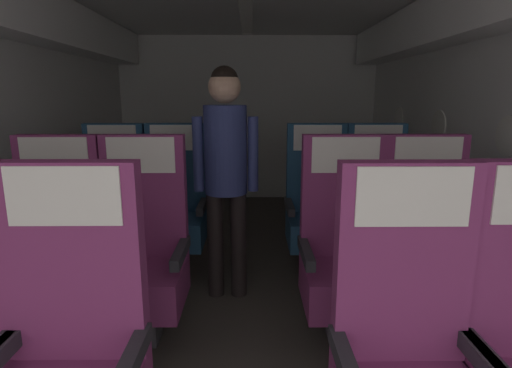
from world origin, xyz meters
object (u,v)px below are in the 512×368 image
seat_c_left_window (114,211)px  seat_c_right_aisle (377,210)px  seat_b_left_window (58,257)px  seat_a_right_window (409,368)px  seat_c_left_aisle (175,210)px  seat_b_right_aisle (425,256)px  seat_b_right_window (344,257)px  seat_c_right_window (317,210)px  flight_attendant (226,160)px  seat_a_left_aisle (69,366)px  seat_b_left_aisle (143,257)px

seat_c_left_window → seat_c_right_aisle: (2.09, -0.01, 0.00)m
seat_b_left_window → seat_a_right_window: bearing=-30.8°
seat_c_left_window → seat_c_left_aisle: size_ratio=1.00×
seat_c_left_aisle → seat_c_right_aisle: same height
seat_b_right_aisle → seat_c_right_aisle: size_ratio=1.00×
seat_a_right_window → seat_c_left_window: bearing=130.1°
seat_b_left_window → seat_b_right_window: (1.62, -0.01, 0.00)m
seat_b_left_window → seat_c_right_aisle: same height
seat_c_left_window → seat_c_right_aisle: bearing=-0.3°
seat_b_left_window → seat_b_right_aisle: size_ratio=1.00×
seat_b_right_window → seat_c_right_window: bearing=90.3°
flight_attendant → seat_a_left_aisle: bearing=51.8°
flight_attendant → seat_c_left_aisle: bearing=-68.6°
seat_b_left_window → seat_b_right_window: 1.62m
seat_c_right_window → seat_c_left_window: bearing=179.7°
seat_c_left_window → flight_attendant: size_ratio=0.74×
seat_c_right_aisle → seat_a_right_window: bearing=-103.8°
seat_c_left_window → seat_c_left_aisle: bearing=1.5°
seat_c_left_window → seat_c_right_window: 1.61m
seat_b_right_window → seat_b_left_window: bearing=179.7°
flight_attendant → seat_c_left_window: bearing=-47.9°
seat_b_right_aisle → flight_attendant: (-1.16, 0.49, 0.47)m
seat_a_left_aisle → seat_c_right_aisle: 2.48m
seat_b_left_window → seat_b_left_aisle: bearing=-0.2°
seat_b_right_aisle → seat_c_right_aisle: bearing=89.5°
seat_b_right_aisle → seat_c_right_window: (-0.47, 0.95, 0.00)m
seat_a_right_window → seat_c_right_aisle: same height
seat_a_right_window → seat_b_right_window: size_ratio=1.00×
seat_b_left_aisle → flight_attendant: size_ratio=0.74×
seat_a_right_window → seat_c_left_window: (-1.62, 1.92, 0.00)m
seat_a_left_aisle → seat_b_right_aisle: size_ratio=1.00×
seat_b_left_aisle → seat_b_right_window: bearing=-0.4°
seat_b_left_window → seat_c_right_aisle: bearing=24.3°
seat_a_left_aisle → seat_c_right_aisle: (1.61, 1.89, 0.00)m
flight_attendant → seat_b_right_window: bearing=123.4°
seat_b_left_window → seat_c_right_aisle: 2.29m
seat_a_left_aisle → seat_c_left_aisle: (0.00, 1.91, 0.00)m
seat_b_right_window → seat_c_left_window: same height
seat_a_left_aisle → seat_b_left_aisle: size_ratio=1.00×
seat_b_left_aisle → seat_c_right_window: size_ratio=1.00×
seat_b_right_aisle → seat_c_left_aisle: 1.87m
seat_b_left_window → seat_a_left_aisle: bearing=-63.1°
seat_a_left_aisle → flight_attendant: flight_attendant is taller
seat_a_right_window → seat_c_right_aisle: 1.97m
seat_c_left_window → flight_attendant: flight_attendant is taller
seat_b_right_window → seat_c_left_aisle: same height
seat_c_left_aisle → seat_c_right_aisle: bearing=-0.8°
seat_a_left_aisle → seat_b_left_window: same height
seat_c_right_window → seat_a_left_aisle: bearing=-120.9°
seat_a_left_aisle → seat_c_right_window: same height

